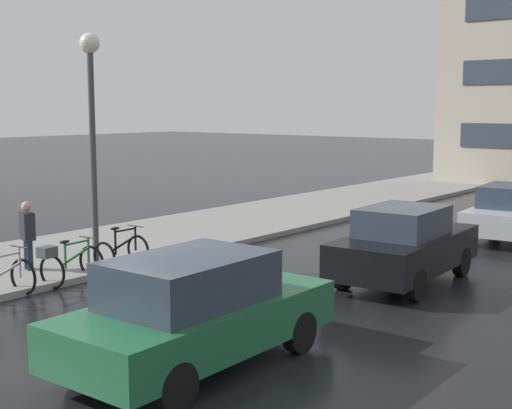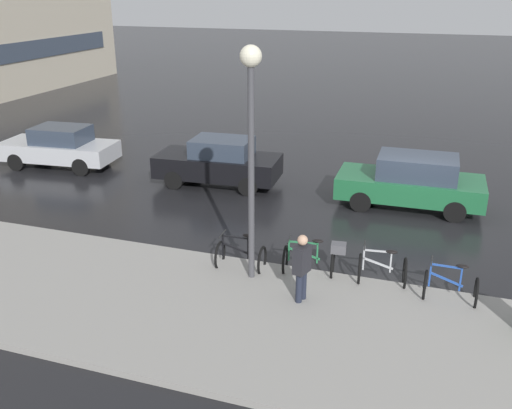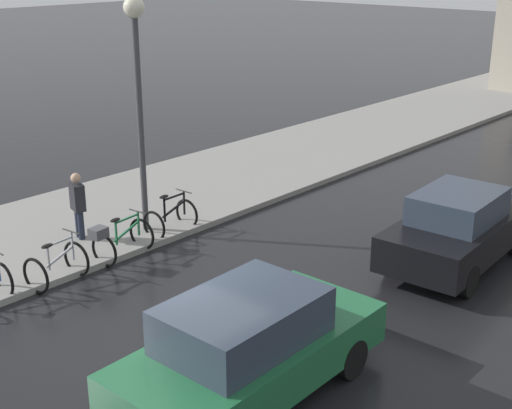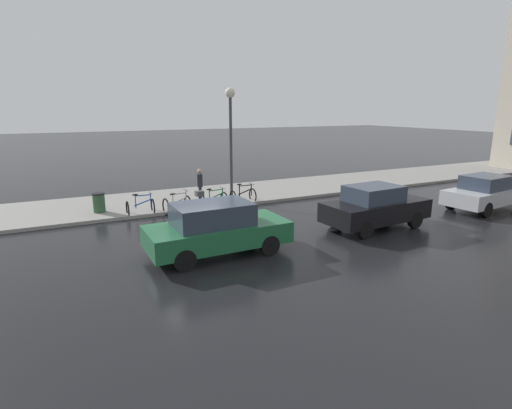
% 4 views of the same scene
% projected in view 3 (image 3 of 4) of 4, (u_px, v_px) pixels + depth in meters
% --- Properties ---
extents(ground_plane, '(140.00, 140.00, 0.00)m').
position_uv_depth(ground_plane, '(166.00, 358.00, 11.54)').
color(ground_plane, black).
extents(sidewalk_kerb, '(4.80, 60.00, 0.14)m').
position_uv_depth(sidewalk_kerb, '(282.00, 159.00, 22.29)').
color(sidewalk_kerb, gray).
rests_on(sidewalk_kerb, ground).
extents(bicycle_second, '(0.86, 1.14, 1.00)m').
position_uv_depth(bicycle_second, '(57.00, 266.00, 13.95)').
color(bicycle_second, black).
rests_on(bicycle_second, ground).
extents(bicycle_third, '(0.86, 1.48, 0.96)m').
position_uv_depth(bicycle_third, '(118.00, 239.00, 15.02)').
color(bicycle_third, black).
rests_on(bicycle_third, ground).
extents(bicycle_farthest, '(0.76, 1.15, 1.00)m').
position_uv_depth(bicycle_farthest, '(171.00, 218.00, 16.47)').
color(bicycle_farthest, black).
rests_on(bicycle_farthest, ground).
extents(car_green, '(1.97, 4.40, 1.64)m').
position_uv_depth(car_green, '(249.00, 347.00, 10.30)').
color(car_green, '#1E6038').
rests_on(car_green, ground).
extents(car_black, '(2.03, 4.27, 1.64)m').
position_uv_depth(car_black, '(458.00, 228.00, 14.73)').
color(car_black, black).
rests_on(car_black, ground).
extents(pedestrian, '(0.45, 0.34, 1.66)m').
position_uv_depth(pedestrian, '(78.00, 205.00, 15.74)').
color(pedestrian, '#1E2333').
rests_on(pedestrian, ground).
extents(streetlamp, '(0.45, 0.45, 5.34)m').
position_uv_depth(streetlamp, '(137.00, 72.00, 15.31)').
color(streetlamp, '#424247').
rests_on(streetlamp, ground).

